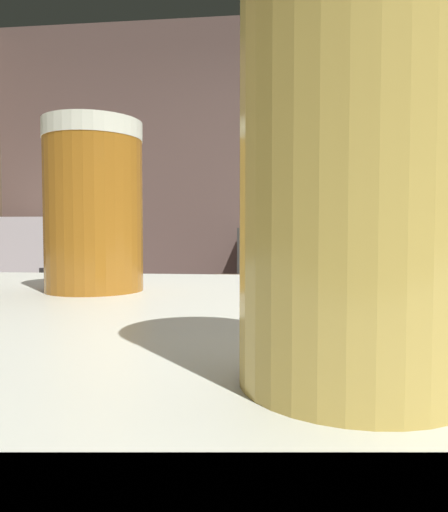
{
  "coord_description": "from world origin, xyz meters",
  "views": [
    {
      "loc": [
        -0.39,
        -1.31,
        1.1
      ],
      "look_at": [
        -0.45,
        -0.75,
        1.07
      ],
      "focal_mm": 32.38,
      "sensor_mm": 36.0,
      "label": 1
    }
  ],
  "objects_px": {
    "bottle_olive_oil": "(296,214)",
    "bottle_vinegar": "(329,216)",
    "bartender": "(381,268)",
    "mixing_bowl": "(364,274)",
    "pint_glass_far": "(354,146)",
    "pint_glass_near": "(94,207)",
    "mini_fridge": "(36,304)",
    "chefs_knife": "(426,282)",
    "bottle_hot_sauce": "(308,213)"
  },
  "relations": [
    {
      "from": "chefs_knife",
      "to": "bottle_hot_sauce",
      "type": "height_order",
      "value": "bottle_hot_sauce"
    },
    {
      "from": "bartender",
      "to": "mixing_bowl",
      "type": "bearing_deg",
      "value": -18.54
    },
    {
      "from": "mini_fridge",
      "to": "bottle_vinegar",
      "type": "height_order",
      "value": "bottle_vinegar"
    },
    {
      "from": "mini_fridge",
      "to": "bottle_olive_oil",
      "type": "bearing_deg",
      "value": 7.76
    },
    {
      "from": "mini_fridge",
      "to": "pint_glass_far",
      "type": "distance_m",
      "value": 3.41
    },
    {
      "from": "bartender",
      "to": "bottle_olive_oil",
      "type": "height_order",
      "value": "bartender"
    },
    {
      "from": "chefs_knife",
      "to": "bottle_hot_sauce",
      "type": "distance_m",
      "value": 1.23
    },
    {
      "from": "pint_glass_near",
      "to": "pint_glass_far",
      "type": "xyz_separation_m",
      "value": [
        0.17,
        -0.22,
        0.01
      ]
    },
    {
      "from": "pint_glass_far",
      "to": "bottle_vinegar",
      "type": "height_order",
      "value": "bottle_vinegar"
    },
    {
      "from": "chefs_knife",
      "to": "bottle_vinegar",
      "type": "xyz_separation_m",
      "value": [
        -0.27,
        1.23,
        0.33
      ]
    },
    {
      "from": "bartender",
      "to": "pint_glass_far",
      "type": "height_order",
      "value": "bartender"
    },
    {
      "from": "bottle_olive_oil",
      "to": "pint_glass_near",
      "type": "bearing_deg",
      "value": -95.73
    },
    {
      "from": "chefs_knife",
      "to": "pint_glass_far",
      "type": "height_order",
      "value": "pint_glass_far"
    },
    {
      "from": "mixing_bowl",
      "to": "pint_glass_far",
      "type": "xyz_separation_m",
      "value": [
        -0.38,
        -2.0,
        0.21
      ]
    },
    {
      "from": "chefs_knife",
      "to": "pint_glass_near",
      "type": "xyz_separation_m",
      "value": [
        -0.79,
        -1.67,
        0.23
      ]
    },
    {
      "from": "bottle_vinegar",
      "to": "mixing_bowl",
      "type": "bearing_deg",
      "value": -88.37
    },
    {
      "from": "pint_glass_near",
      "to": "bottle_vinegar",
      "type": "distance_m",
      "value": 2.95
    },
    {
      "from": "pint_glass_far",
      "to": "bottle_olive_oil",
      "type": "distance_m",
      "value": 3.17
    },
    {
      "from": "mini_fridge",
      "to": "chefs_knife",
      "type": "relative_size",
      "value": 5.01
    },
    {
      "from": "mixing_bowl",
      "to": "pint_glass_far",
      "type": "distance_m",
      "value": 2.05
    },
    {
      "from": "pint_glass_far",
      "to": "mixing_bowl",
      "type": "bearing_deg",
      "value": 79.32
    },
    {
      "from": "bottle_olive_oil",
      "to": "bottle_vinegar",
      "type": "height_order",
      "value": "bottle_olive_oil"
    },
    {
      "from": "chefs_knife",
      "to": "bottle_vinegar",
      "type": "distance_m",
      "value": 1.3
    },
    {
      "from": "bottle_olive_oil",
      "to": "bottle_hot_sauce",
      "type": "height_order",
      "value": "same"
    },
    {
      "from": "bartender",
      "to": "mixing_bowl",
      "type": "xyz_separation_m",
      "value": [
        0.04,
        0.52,
        -0.06
      ]
    },
    {
      "from": "bottle_hot_sauce",
      "to": "bartender",
      "type": "bearing_deg",
      "value": -84.38
    },
    {
      "from": "mixing_bowl",
      "to": "pint_glass_near",
      "type": "distance_m",
      "value": 1.88
    },
    {
      "from": "bottle_olive_oil",
      "to": "bottle_hot_sauce",
      "type": "bearing_deg",
      "value": -67.9
    },
    {
      "from": "mixing_bowl",
      "to": "bartender",
      "type": "bearing_deg",
      "value": -94.24
    },
    {
      "from": "bartender",
      "to": "bottle_hot_sauce",
      "type": "distance_m",
      "value": 1.54
    },
    {
      "from": "bartender",
      "to": "pint_glass_far",
      "type": "distance_m",
      "value": 1.53
    },
    {
      "from": "mini_fridge",
      "to": "bottle_olive_oil",
      "type": "relative_size",
      "value": 4.67
    },
    {
      "from": "mini_fridge",
      "to": "bottle_hot_sauce",
      "type": "relative_size",
      "value": 4.68
    },
    {
      "from": "bartender",
      "to": "pint_glass_near",
      "type": "height_order",
      "value": "bartender"
    },
    {
      "from": "bartender",
      "to": "pint_glass_near",
      "type": "xyz_separation_m",
      "value": [
        -0.51,
        -1.27,
        0.14
      ]
    },
    {
      "from": "mixing_bowl",
      "to": "pint_glass_far",
      "type": "height_order",
      "value": "pint_glass_far"
    },
    {
      "from": "pint_glass_far",
      "to": "bottle_hot_sauce",
      "type": "relative_size",
      "value": 0.58
    },
    {
      "from": "bottle_olive_oil",
      "to": "bottle_hot_sauce",
      "type": "distance_m",
      "value": 0.18
    },
    {
      "from": "mini_fridge",
      "to": "mixing_bowl",
      "type": "bearing_deg",
      "value": -23.76
    },
    {
      "from": "chefs_knife",
      "to": "bottle_olive_oil",
      "type": "xyz_separation_m",
      "value": [
        -0.49,
        1.27,
        0.34
      ]
    },
    {
      "from": "mixing_bowl",
      "to": "bottle_hot_sauce",
      "type": "distance_m",
      "value": 1.06
    },
    {
      "from": "bottle_vinegar",
      "to": "bartender",
      "type": "bearing_deg",
      "value": -90.22
    },
    {
      "from": "mixing_bowl",
      "to": "pint_glass_near",
      "type": "xyz_separation_m",
      "value": [
        -0.55,
        -1.78,
        0.2
      ]
    },
    {
      "from": "bartender",
      "to": "bottle_hot_sauce",
      "type": "height_order",
      "value": "bartender"
    },
    {
      "from": "bottle_vinegar",
      "to": "pint_glass_near",
      "type": "bearing_deg",
      "value": -100.11
    },
    {
      "from": "mixing_bowl",
      "to": "bottle_vinegar",
      "type": "height_order",
      "value": "bottle_vinegar"
    },
    {
      "from": "bartender",
      "to": "pint_glass_near",
      "type": "distance_m",
      "value": 1.37
    },
    {
      "from": "pint_glass_far",
      "to": "chefs_knife",
      "type": "bearing_deg",
      "value": 71.92
    },
    {
      "from": "bottle_olive_oil",
      "to": "pint_glass_far",
      "type": "bearing_deg",
      "value": -92.22
    },
    {
      "from": "bottle_olive_oil",
      "to": "bottle_vinegar",
      "type": "xyz_separation_m",
      "value": [
        0.22,
        -0.04,
        -0.02
      ]
    }
  ]
}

